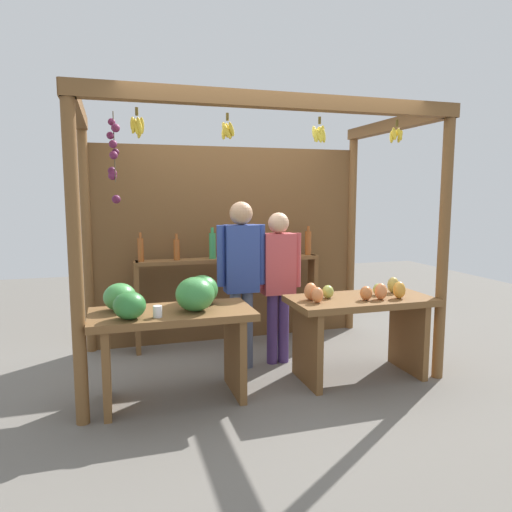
# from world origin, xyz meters

# --- Properties ---
(ground_plane) EXTENTS (12.00, 12.00, 0.00)m
(ground_plane) POSITION_xyz_m (0.00, 0.00, 0.00)
(ground_plane) COLOR slate
(ground_plane) RESTS_ON ground
(market_stall) EXTENTS (3.26, 1.85, 2.50)m
(market_stall) POSITION_xyz_m (-0.01, 0.42, 1.43)
(market_stall) COLOR brown
(market_stall) RESTS_ON ground
(fruit_counter_left) EXTENTS (1.32, 0.66, 1.04)m
(fruit_counter_left) POSITION_xyz_m (-0.87, -0.65, 0.70)
(fruit_counter_left) COLOR brown
(fruit_counter_left) RESTS_ON ground
(fruit_counter_right) EXTENTS (1.32, 0.64, 0.92)m
(fruit_counter_right) POSITION_xyz_m (0.86, -0.66, 0.58)
(fruit_counter_right) COLOR brown
(fruit_counter_right) RESTS_ON ground
(bottle_shelf_unit) EXTENTS (2.09, 0.22, 1.35)m
(bottle_shelf_unit) POSITION_xyz_m (-0.05, 0.65, 0.80)
(bottle_shelf_unit) COLOR brown
(bottle_shelf_unit) RESTS_ON ground
(vendor_man) EXTENTS (0.48, 0.22, 1.64)m
(vendor_man) POSITION_xyz_m (-0.13, -0.10, 0.99)
(vendor_man) COLOR slate
(vendor_man) RESTS_ON ground
(vendor_woman) EXTENTS (0.48, 0.21, 1.53)m
(vendor_woman) POSITION_xyz_m (0.27, -0.06, 0.91)
(vendor_woman) COLOR #46306E
(vendor_woman) RESTS_ON ground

